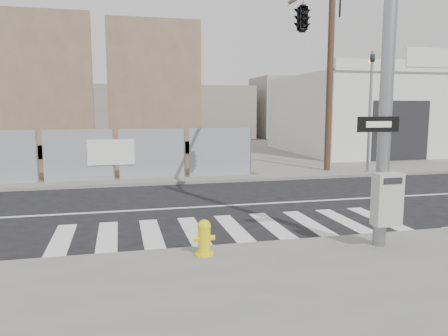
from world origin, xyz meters
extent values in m
plane|color=black|center=(0.00, 0.00, 0.00)|extent=(100.00, 100.00, 0.00)
cube|color=slate|center=(0.00, 14.00, 0.06)|extent=(50.00, 20.00, 0.12)
cylinder|color=gray|center=(2.50, -4.80, 3.62)|extent=(0.26, 0.26, 7.00)
cube|color=#B2B2AF|center=(2.45, -5.08, 1.15)|extent=(0.55, 0.30, 1.05)
cube|color=black|center=(2.25, -4.96, 2.62)|extent=(0.90, 0.03, 0.30)
cube|color=silver|center=(2.25, -4.98, 2.62)|extent=(0.55, 0.01, 0.12)
imported|color=black|center=(2.50, -0.60, 5.57)|extent=(0.53, 2.48, 1.00)
cylinder|color=gray|center=(8.00, 4.60, 2.72)|extent=(0.12, 0.12, 5.20)
imported|color=black|center=(8.00, 4.60, 5.22)|extent=(0.16, 0.20, 1.00)
cube|color=brown|center=(-7.00, 13.00, 4.12)|extent=(6.00, 0.50, 8.00)
cube|color=brown|center=(-7.00, 13.40, 0.52)|extent=(6.00, 1.30, 0.80)
cube|color=brown|center=(-0.50, 14.00, 4.12)|extent=(5.50, 0.50, 8.00)
cube|color=brown|center=(-0.50, 14.40, 0.52)|extent=(5.50, 1.30, 0.80)
cube|color=silver|center=(14.00, 13.00, 2.52)|extent=(12.00, 10.00, 4.80)
cube|color=silver|center=(14.00, 8.00, 5.12)|extent=(12.00, 0.30, 0.60)
cube|color=silver|center=(14.00, 7.95, 5.57)|extent=(4.00, 0.30, 1.00)
cube|color=black|center=(12.00, 7.98, 1.72)|extent=(3.40, 0.06, 3.20)
cylinder|color=#4C3423|center=(6.50, 5.50, 5.12)|extent=(0.28, 0.28, 10.00)
cylinder|color=yellow|center=(-1.13, -4.55, 0.14)|extent=(0.42, 0.42, 0.04)
cylinder|color=yellow|center=(-1.13, -4.55, 0.40)|extent=(0.27, 0.27, 0.55)
sphere|color=yellow|center=(-1.13, -4.55, 0.69)|extent=(0.26, 0.26, 0.26)
cylinder|color=yellow|center=(-1.28, -4.55, 0.45)|extent=(0.14, 0.12, 0.10)
cylinder|color=yellow|center=(-0.99, -4.55, 0.45)|extent=(0.14, 0.12, 0.10)
cube|color=orange|center=(-0.19, 5.20, 0.13)|extent=(0.41, 0.41, 0.03)
cone|color=orange|center=(-0.19, 5.20, 0.44)|extent=(0.37, 0.37, 0.65)
cylinder|color=silver|center=(-0.19, 5.20, 0.54)|extent=(0.25, 0.25, 0.07)
camera|label=1|loc=(-2.66, -12.54, 2.94)|focal=35.00mm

